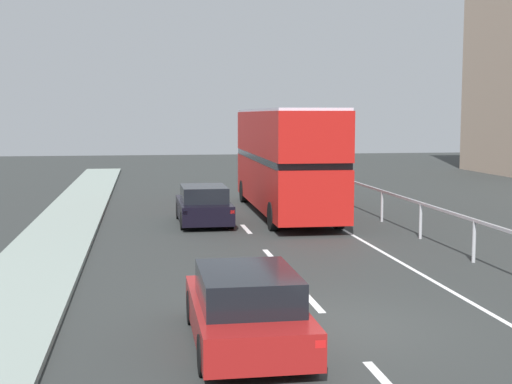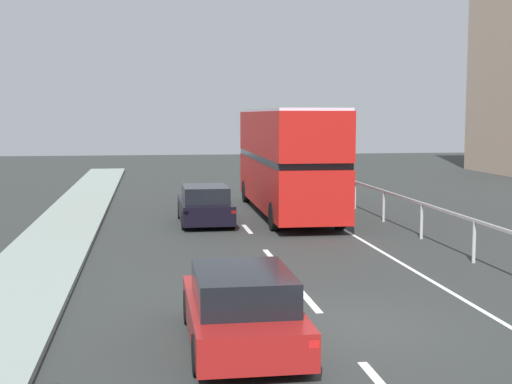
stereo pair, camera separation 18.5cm
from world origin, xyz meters
TOP-DOWN VIEW (x-y plane):
  - ground_plane at (0.00, 0.00)m, footprint 74.71×120.00m
  - lane_paint_markings at (2.19, 8.27)m, footprint 3.49×46.00m
  - bridge_side_railing at (5.30, 9.00)m, footprint 0.10×42.00m
  - double_decker_bus_red at (2.11, 15.44)m, footprint 2.76×11.37m
  - hatchback_car_near at (-1.82, -0.87)m, footprint 1.88×4.21m
  - sedan_car_ahead at (-1.37, 13.33)m, footprint 1.88×4.18m

SIDE VIEW (x-z plane):
  - ground_plane at x=0.00m, z-range -0.10..0.00m
  - lane_paint_markings at x=2.19m, z-range 0.00..0.01m
  - hatchback_car_near at x=-1.82m, z-range -0.03..1.33m
  - sedan_car_ahead at x=-1.37m, z-range -0.03..1.39m
  - bridge_side_railing at x=5.30m, z-range 0.37..1.57m
  - double_decker_bus_red at x=2.11m, z-range 0.15..4.39m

